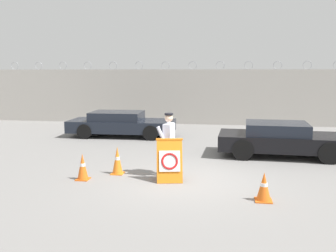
{
  "coord_description": "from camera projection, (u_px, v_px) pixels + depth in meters",
  "views": [
    {
      "loc": [
        1.1,
        -9.91,
        2.94
      ],
      "look_at": [
        -0.76,
        2.08,
        1.18
      ],
      "focal_mm": 40.0,
      "sensor_mm": 36.0,
      "label": 1
    }
  ],
  "objects": [
    {
      "name": "barricade_sign",
      "position": [
        169.0,
        160.0,
        10.12
      ],
      "size": [
        0.8,
        0.79,
        1.16
      ],
      "rotation": [
        0.0,
        0.0,
        0.19
      ],
      "color": "orange",
      "rests_on": "ground_plane"
    },
    {
      "name": "security_guard",
      "position": [
        169.0,
        141.0,
        10.56
      ],
      "size": [
        0.47,
        0.63,
        1.79
      ],
      "rotation": [
        0.0,
        0.0,
        -1.75
      ],
      "color": "#514C42",
      "rests_on": "ground_plane"
    },
    {
      "name": "traffic_cone_mid",
      "position": [
        264.0,
        187.0,
        8.54
      ],
      "size": [
        0.39,
        0.39,
        0.67
      ],
      "color": "orange",
      "rests_on": "ground_plane"
    },
    {
      "name": "parked_car_rear_sedan",
      "position": [
        281.0,
        139.0,
        13.09
      ],
      "size": [
        4.47,
        2.17,
        1.18
      ],
      "rotation": [
        0.0,
        0.0,
        -0.05
      ],
      "color": "black",
      "rests_on": "ground_plane"
    },
    {
      "name": "traffic_cone_near",
      "position": [
        117.0,
        160.0,
        10.82
      ],
      "size": [
        0.35,
        0.35,
        0.81
      ],
      "color": "orange",
      "rests_on": "ground_plane"
    },
    {
      "name": "traffic_cone_far",
      "position": [
        83.0,
        167.0,
        10.24
      ],
      "size": [
        0.35,
        0.35,
        0.73
      ],
      "color": "orange",
      "rests_on": "ground_plane"
    },
    {
      "name": "parked_car_front_coupe",
      "position": [
        121.0,
        124.0,
        17.15
      ],
      "size": [
        4.82,
        2.06,
        1.13
      ],
      "rotation": [
        0.0,
        0.0,
        0.02
      ],
      "color": "black",
      "rests_on": "ground_plane"
    },
    {
      "name": "perimeter_wall",
      "position": [
        206.0,
        97.0,
        20.96
      ],
      "size": [
        36.0,
        0.3,
        3.53
      ],
      "color": "#ADA8A0",
      "rests_on": "ground_plane"
    },
    {
      "name": "ground_plane",
      "position": [
        184.0,
        180.0,
        10.28
      ],
      "size": [
        90.0,
        90.0,
        0.0
      ],
      "primitive_type": "plane",
      "color": "gray"
    }
  ]
}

